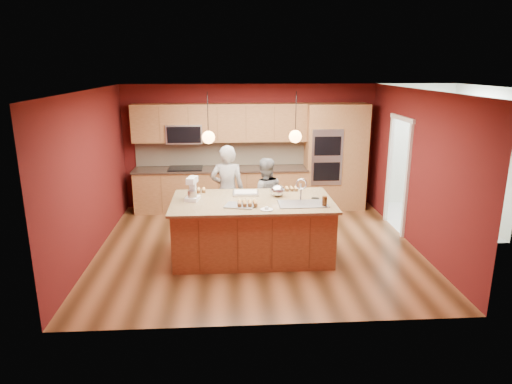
{
  "coord_description": "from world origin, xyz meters",
  "views": [
    {
      "loc": [
        -0.5,
        -7.45,
        3.09
      ],
      "look_at": [
        -0.03,
        -0.1,
        1.03
      ],
      "focal_mm": 32.0,
      "sensor_mm": 36.0,
      "label": 1
    }
  ],
  "objects": [
    {
      "name": "cupcakes_left",
      "position": [
        -0.96,
        0.19,
        1.0
      ],
      "size": [
        0.17,
        0.17,
        0.07
      ],
      "primitive_type": null,
      "color": "tan",
      "rests_on": "island"
    },
    {
      "name": "cabinet_run",
      "position": [
        -0.68,
        2.25,
        0.98
      ],
      "size": [
        3.74,
        0.64,
        2.3
      ],
      "color": "brown",
      "rests_on": "floor"
    },
    {
      "name": "person_left",
      "position": [
        -0.51,
        0.63,
        0.86
      ],
      "size": [
        0.64,
        0.44,
        1.71
      ],
      "primitive_type": "imported",
      "rotation": [
        0.0,
        0.0,
        3.09
      ],
      "color": "black",
      "rests_on": "floor"
    },
    {
      "name": "ceiling",
      "position": [
        0.0,
        0.0,
        2.7
      ],
      "size": [
        5.5,
        5.5,
        0.0
      ],
      "primitive_type": "plane",
      "rotation": [
        3.14,
        0.0,
        0.0
      ],
      "color": "white",
      "rests_on": "ground"
    },
    {
      "name": "dryer",
      "position": [
        4.18,
        1.48,
        0.48
      ],
      "size": [
        0.76,
        0.77,
        0.96
      ],
      "primitive_type": "cube",
      "rotation": [
        0.0,
        0.0,
        -0.33
      ],
      "color": "white",
      "rests_on": "floor"
    },
    {
      "name": "floor",
      "position": [
        0.0,
        0.0,
        0.0
      ],
      "size": [
        5.5,
        5.5,
        0.0
      ],
      "primitive_type": "plane",
      "color": "#3F2512",
      "rests_on": "ground"
    },
    {
      "name": "cupcakes_right",
      "position": [
        0.57,
        0.19,
        1.0
      ],
      "size": [
        0.31,
        0.16,
        0.07
      ],
      "primitive_type": null,
      "color": "tan",
      "rests_on": "island"
    },
    {
      "name": "pendant_left",
      "position": [
        -0.79,
        -0.35,
        2.0
      ],
      "size": [
        0.2,
        0.2,
        0.8
      ],
      "color": "black",
      "rests_on": "ceiling"
    },
    {
      "name": "laundry_room",
      "position": [
        4.35,
        1.2,
        1.95
      ],
      "size": [
        2.6,
        2.7,
        2.7
      ],
      "color": "beige",
      "rests_on": "ground"
    },
    {
      "name": "island",
      "position": [
        -0.09,
        -0.36,
        0.49
      ],
      "size": [
        2.62,
        1.46,
        1.34
      ],
      "color": "brown",
      "rests_on": "floor"
    },
    {
      "name": "sheet_cake",
      "position": [
        -0.2,
        0.02,
        0.99
      ],
      "size": [
        0.44,
        0.33,
        0.05
      ],
      "rotation": [
        0.0,
        0.0,
        -0.02
      ],
      "color": "silver",
      "rests_on": "island"
    },
    {
      "name": "cooling_rack",
      "position": [
        -0.32,
        -0.66,
        0.97
      ],
      "size": [
        0.52,
        0.43,
        0.02
      ],
      "primitive_type": "cube",
      "rotation": [
        0.0,
        0.0,
        -0.26
      ],
      "color": "#A8ACAF",
      "rests_on": "island"
    },
    {
      "name": "plate",
      "position": [
        0.08,
        -0.89,
        0.97
      ],
      "size": [
        0.19,
        0.19,
        0.01
      ],
      "primitive_type": "cylinder",
      "color": "silver",
      "rests_on": "island"
    },
    {
      "name": "phone",
      "position": [
        0.94,
        -0.31,
        0.97
      ],
      "size": [
        0.14,
        0.1,
        0.01
      ],
      "primitive_type": "cube",
      "rotation": [
        0.0,
        0.0,
        -0.3
      ],
      "color": "black",
      "rests_on": "island"
    },
    {
      "name": "washer",
      "position": [
        4.21,
        0.84,
        0.56
      ],
      "size": [
        0.74,
        0.76,
        1.12
      ],
      "primitive_type": "cube",
      "rotation": [
        0.0,
        0.0,
        0.07
      ],
      "color": "white",
      "rests_on": "floor"
    },
    {
      "name": "oven_column",
      "position": [
        1.85,
        2.19,
        1.15
      ],
      "size": [
        1.3,
        0.62,
        2.3
      ],
      "color": "brown",
      "rests_on": "floor"
    },
    {
      "name": "doorway_trim",
      "position": [
        2.73,
        0.8,
        1.05
      ],
      "size": [
        0.08,
        1.11,
        2.2
      ],
      "primitive_type": null,
      "color": "silver",
      "rests_on": "wall_right"
    },
    {
      "name": "person_right",
      "position": [
        0.18,
        0.63,
        0.73
      ],
      "size": [
        0.74,
        0.59,
        1.46
      ],
      "primitive_type": "imported",
      "rotation": [
        0.0,
        0.0,
        3.2
      ],
      "color": "slate",
      "rests_on": "floor"
    },
    {
      "name": "pendant_right",
      "position": [
        0.57,
        -0.35,
        2.0
      ],
      "size": [
        0.2,
        0.2,
        0.8
      ],
      "color": "black",
      "rests_on": "ceiling"
    },
    {
      "name": "tumbler",
      "position": [
        1.0,
        -0.73,
        1.04
      ],
      "size": [
        0.08,
        0.08,
        0.15
      ],
      "primitive_type": "cylinder",
      "color": "#3B1F0D",
      "rests_on": "island"
    },
    {
      "name": "stand_mixer",
      "position": [
        -1.08,
        -0.27,
        1.13
      ],
      "size": [
        0.26,
        0.31,
        0.38
      ],
      "rotation": [
        0.0,
        0.0,
        -0.24
      ],
      "color": "white",
      "rests_on": "island"
    },
    {
      "name": "mixing_bowl",
      "position": [
        0.33,
        -0.14,
        1.06
      ],
      "size": [
        0.24,
        0.24,
        0.2
      ],
      "primitive_type": "ellipsoid",
      "color": "silver",
      "rests_on": "island"
    },
    {
      "name": "cupcakes_rack",
      "position": [
        -0.2,
        -0.67,
        1.02
      ],
      "size": [
        0.32,
        0.24,
        0.07
      ],
      "primitive_type": null,
      "color": "tan",
      "rests_on": "island"
    },
    {
      "name": "wall_back",
      "position": [
        0.0,
        2.5,
        1.35
      ],
      "size": [
        5.5,
        0.0,
        5.5
      ],
      "primitive_type": "plane",
      "rotation": [
        1.57,
        0.0,
        0.0
      ],
      "color": "#4E1110",
      "rests_on": "ground"
    },
    {
      "name": "wall_right",
      "position": [
        2.75,
        0.0,
        1.35
      ],
      "size": [
        0.0,
        5.0,
        5.0
      ],
      "primitive_type": "plane",
      "rotation": [
        1.57,
        0.0,
        -1.57
      ],
      "color": "#4E1110",
      "rests_on": "ground"
    },
    {
      "name": "wall_left",
      "position": [
        -2.75,
        0.0,
        1.35
      ],
      "size": [
        0.0,
        5.0,
        5.0
      ],
      "primitive_type": "plane",
      "rotation": [
        1.57,
        0.0,
        1.57
      ],
      "color": "#4E1110",
      "rests_on": "ground"
    },
    {
      "name": "wall_front",
      "position": [
        0.0,
        -2.5,
        1.35
      ],
      "size": [
        5.5,
        0.0,
        5.5
      ],
      "primitive_type": "plane",
      "rotation": [
        -1.57,
        0.0,
        0.0
      ],
      "color": "#4E1110",
      "rests_on": "ground"
    }
  ]
}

